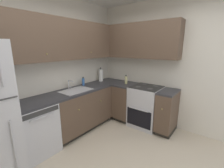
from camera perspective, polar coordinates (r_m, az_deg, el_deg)
wall_back at (r=3.15m, az=-22.24°, el=5.55°), size 3.52×0.05×2.69m
wall_right at (r=3.47m, az=20.49°, el=6.37°), size 0.05×3.42×2.69m
dishwasher at (r=2.90m, az=-26.93°, el=-14.75°), size 0.60×0.63×0.85m
lower_cabinets_back at (r=3.37m, az=-11.62°, el=-9.38°), size 1.36×0.62×0.85m
countertop_back at (r=3.22m, az=-11.99°, el=-2.18°), size 2.57×0.60×0.03m
lower_cabinets_right at (r=3.56m, az=11.01°, el=-8.10°), size 0.62×1.35×0.85m
countertop_right at (r=3.42m, az=11.33°, el=-1.24°), size 0.60×1.35×0.03m
oven_range at (r=3.53m, az=12.48°, el=-7.99°), size 0.68×0.62×1.04m
upper_cabinets_back at (r=3.12m, az=-16.98°, el=15.44°), size 2.25×0.34×0.74m
upper_cabinets_right at (r=3.56m, az=8.95°, el=15.57°), size 0.32×1.90×0.74m
sink at (r=3.14m, az=-13.18°, el=-3.11°), size 0.60×0.40×0.10m
faucet at (r=3.26m, az=-15.54°, el=0.15°), size 0.07×0.16×0.18m
soap_bottle at (r=3.50m, az=-10.66°, el=0.88°), size 0.06×0.06×0.19m
paper_towel_roll at (r=3.87m, az=-4.19°, el=3.28°), size 0.11×0.11×0.36m
oil_bottle at (r=3.60m, az=5.27°, el=1.58°), size 0.06×0.06×0.21m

